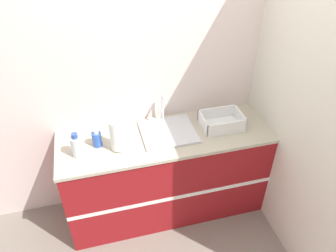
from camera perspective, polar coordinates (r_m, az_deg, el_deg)
name	(u,v)px	position (r m, az deg, el deg)	size (l,w,h in m)	color
ground_plane	(174,229)	(3.32, 1.05, -17.49)	(12.00, 12.00, 0.00)	slate
wall_back	(156,79)	(2.92, -2.06, 8.16)	(4.25, 0.06, 2.60)	silver
wall_right	(273,83)	(2.99, 17.80, 7.06)	(0.06, 2.60, 2.60)	beige
counter_cabinet	(166,173)	(3.16, -0.35, -8.23)	(1.88, 0.63, 0.92)	maroon
sink	(168,130)	(2.88, -0.02, -0.75)	(0.47, 0.43, 0.28)	silver
paper_towel_roll	(117,135)	(2.65, -8.88, -1.57)	(0.12, 0.12, 0.28)	#4C4C51
dish_rack	(222,122)	(2.97, 9.31, 0.65)	(0.37, 0.26, 0.13)	white
bottle_clear	(77,146)	(2.68, -15.62, -3.39)	(0.09, 0.09, 0.22)	silver
bottle_blue	(97,139)	(2.77, -12.28, -2.19)	(0.08, 0.08, 0.16)	#2D56B7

